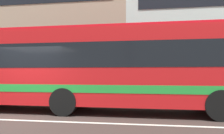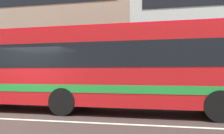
{
  "view_description": "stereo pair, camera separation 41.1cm",
  "coord_description": "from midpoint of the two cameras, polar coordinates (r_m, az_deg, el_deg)",
  "views": [
    {
      "loc": [
        4.33,
        -6.82,
        1.51
      ],
      "look_at": [
        2.85,
        2.35,
        1.78
      ],
      "focal_mm": 36.42,
      "sensor_mm": 36.0,
      "label": 1
    },
    {
      "loc": [
        4.73,
        -6.74,
        1.51
      ],
      "look_at": [
        2.85,
        2.35,
        1.78
      ],
      "focal_mm": 36.42,
      "sensor_mm": 36.0,
      "label": 2
    }
  ],
  "objects": [
    {
      "name": "ground_plane",
      "position": [
        8.29,
        -24.75,
        -12.03
      ],
      "size": [
        160.0,
        160.0,
        0.0
      ],
      "primitive_type": "plane",
      "color": "#3C2F2B"
    },
    {
      "name": "lane_centre_line",
      "position": [
        8.29,
        -24.75,
        -12.01
      ],
      "size": [
        60.0,
        0.16,
        0.01
      ],
      "primitive_type": "cube",
      "color": "silver",
      "rests_on": "ground_plane"
    },
    {
      "name": "transit_bus",
      "position": [
        9.22,
        -6.67,
        0.18
      ],
      "size": [
        11.23,
        2.68,
        3.28
      ],
      "color": "red",
      "rests_on": "ground_plane"
    },
    {
      "name": "apartment_block_left",
      "position": [
        24.28,
        -22.37,
        11.13
      ],
      "size": [
        21.48,
        10.09,
        13.68
      ],
      "color": "tan",
      "rests_on": "ground_plane"
    }
  ]
}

